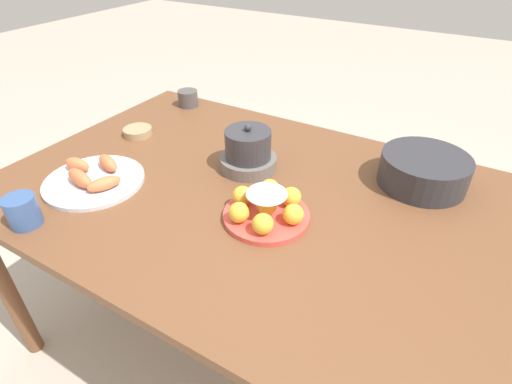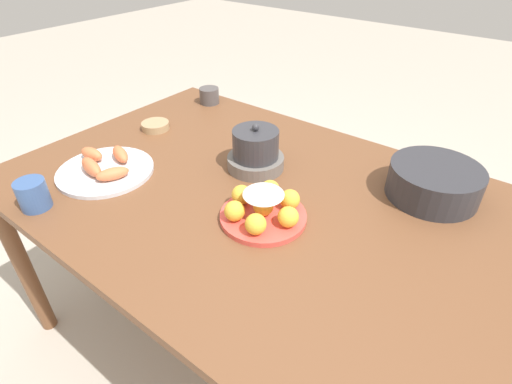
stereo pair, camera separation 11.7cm
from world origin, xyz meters
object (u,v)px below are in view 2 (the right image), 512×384
Objects in this scene: dining_table at (250,209)px; warming_pot at (256,151)px; sauce_bowl at (155,126)px; serving_bowl at (434,181)px; cup_near at (33,195)px; seafood_platter at (105,168)px; cake_plate at (263,208)px; cup_far at (209,96)px.

warming_pot reaches higher than dining_table.
dining_table is 0.58m from sauce_bowl.
cup_near is at bearing -139.66° from serving_bowl.
seafood_platter is (-0.44, -0.22, 0.10)m from dining_table.
cake_plate is at bearing -47.99° from warming_pot.
cake_plate is at bearing 12.36° from seafood_platter.
cup_far is (-1.04, 0.13, -0.02)m from serving_bowl.
cake_plate is (0.12, -0.09, 0.12)m from dining_table.
serving_bowl is 0.86× the size of seafood_platter.
cake_plate is at bearing -130.20° from serving_bowl.
cake_plate is 0.71m from sauce_bowl.
serving_bowl is 1.42× the size of warming_pot.
serving_bowl reaches higher than cake_plate.
warming_pot is at bearing 41.05° from seafood_platter.
serving_bowl is at bearing -6.96° from cup_far.
cup_far is 0.61m from warming_pot.
serving_bowl reaches higher than seafood_platter.
cup_near is 0.68m from warming_pot.
serving_bowl is at bearing 33.83° from dining_table.
warming_pot reaches higher than cup_far.
serving_bowl reaches higher than cup_near.
cake_plate reaches higher than seafood_platter.
cake_plate is at bearing 32.90° from cup_near.
seafood_platter is 0.50m from warming_pot.
sauce_bowl is 1.25× the size of cup_far.
sauce_bowl is (-1.03, -0.20, -0.04)m from serving_bowl.
cake_plate is at bearing -37.08° from dining_table.
dining_table is 6.37× the size of cake_plate.
seafood_platter reaches higher than dining_table.
seafood_platter is 0.67m from cup_far.
serving_bowl is at bearing 40.34° from cup_near.
warming_pot is (0.38, 0.57, 0.02)m from cup_near.
warming_pot is (-0.53, -0.20, 0.01)m from serving_bowl.
cup_near is (-0.44, -0.46, 0.13)m from dining_table.
dining_table is 17.65× the size of cup_near.
sauce_bowl is 1.23× the size of cup_near.
dining_table is 8.20× the size of warming_pot.
dining_table is 17.96× the size of cup_far.
warming_pot is at bearing 132.01° from cake_plate.
sauce_bowl is at bearing 110.59° from seafood_platter.
serving_bowl is 1.05m from sauce_bowl.
warming_pot is (0.51, -0.32, 0.03)m from cup_far.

